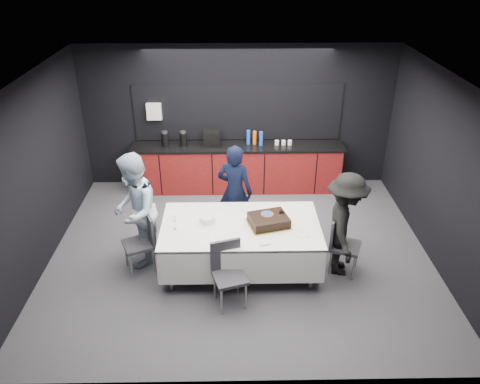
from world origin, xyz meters
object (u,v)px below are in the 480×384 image
Objects in this scene: party_table at (241,232)px; person_left at (135,211)px; plate_stack at (208,219)px; chair_right at (341,240)px; cake_assembly at (269,220)px; champagne_flute at (174,220)px; person_center at (235,191)px; chair_near at (228,269)px; person_right at (345,225)px; chair_left at (143,238)px.

person_left reaches higher than party_table.
plate_stack is 1.10m from person_left.
chair_right is (1.48, -0.08, -0.11)m from party_table.
champagne_flute is (-1.36, -0.10, 0.09)m from cake_assembly.
party_table is at bearing -10.09° from plate_stack.
person_left is at bearing 45.56° from person_center.
cake_assembly is 1.12m from chair_right.
chair_near is at bearing -129.48° from cake_assembly.
chair_near is 0.57× the size of person_right.
chair_right is at bearing -4.78° from plate_stack.
person_right is (1.58, -1.03, -0.01)m from person_center.
person_right reaches higher than party_table.
person_left is at bearing 173.56° from cake_assembly.
person_right is at bearing 0.42° from champagne_flute.
party_table is 2.51× the size of chair_near.
person_center reaches higher than person_right.
person_center is at bearing 86.30° from chair_near.
chair_right is 0.28m from person_right.
person_left is at bearing 92.28° from person_right.
chair_left is at bearing 165.87° from champagne_flute.
party_table is at bearing 5.99° from champagne_flute.
chair_left is at bearing 177.95° from chair_right.
cake_assembly is 1.36m from champagne_flute.
person_left is at bearing 172.03° from party_table.
chair_right reaches higher than party_table.
party_table is at bearing 94.78° from person_right.
cake_assembly is 0.99m from chair_near.
party_table is 0.53m from plate_stack.
chair_left is 1.48m from chair_near.
champagne_flute is 0.24× the size of chair_right.
chair_near is (0.30, -0.81, -0.30)m from plate_stack.
chair_right is 0.57× the size of person_center.
person_right reaches higher than chair_near.
chair_left is 1.68m from person_center.
champagne_flute reaches higher than plate_stack.
champagne_flute is (-0.46, -0.19, 0.11)m from plate_stack.
party_table is 3.39× the size of cake_assembly.
plate_stack is 2.00m from person_right.
chair_near reaches higher than plate_stack.
plate_stack is at bearing 174.25° from cake_assembly.
person_center is at bearing 116.93° from cake_assembly.
person_center is 1.89m from person_right.
chair_near is 0.57× the size of person_center.
plate_stack is 0.26× the size of chair_left.
chair_left is (-0.97, -0.06, -0.30)m from plate_stack.
champagne_flute is 0.14× the size of person_center.
plate_stack is 0.96m from person_center.
person_left is at bearing 174.42° from chair_right.
chair_left is (-1.86, 0.03, -0.32)m from cake_assembly.
champagne_flute is 0.70m from person_left.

